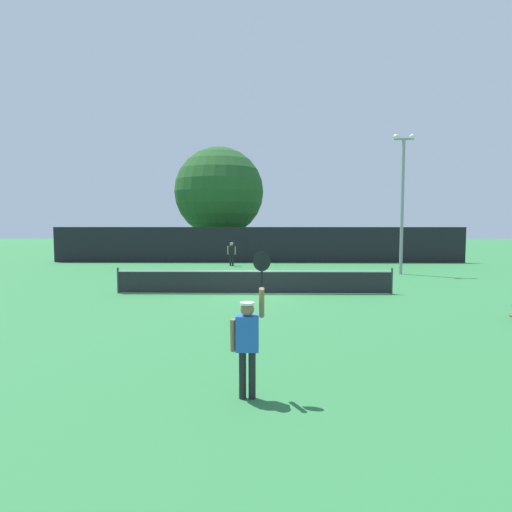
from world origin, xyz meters
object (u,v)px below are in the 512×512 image
parked_car_mid (376,247)px  player_receiving (232,252)px  large_tree (219,192)px  parked_car_near (285,248)px  player_serving (248,335)px  light_pole (402,195)px  tennis_ball (208,282)px

parked_car_mid → player_receiving: bearing=-149.7°
large_tree → parked_car_near: (5.64, -0.20, -4.73)m
player_serving → parked_car_mid: (10.07, 31.41, -0.31)m
light_pole → parked_car_mid: bearing=81.5°
player_receiving → parked_car_mid: bearing=-143.5°
light_pole → large_tree: bearing=132.3°
player_receiving → parked_car_mid: 14.88m
light_pole → parked_car_near: (-5.94, 12.51, -3.70)m
parked_car_near → parked_car_mid: (7.94, 0.93, 0.00)m
player_serving → light_pole: 19.99m
player_receiving → large_tree: bearing=-78.7°
tennis_ball → light_pole: 12.01m
parked_car_near → parked_car_mid: bearing=13.6°
tennis_ball → player_serving: bearing=-80.3°
parked_car_near → large_tree: bearing=-175.1°
parked_car_near → parked_car_mid: 8.00m
player_serving → large_tree: 31.19m
large_tree → light_pole: bearing=-47.7°
tennis_ball → parked_car_mid: parked_car_mid is taller
player_serving → large_tree: size_ratio=0.27×
parked_car_near → parked_car_mid: size_ratio=1.00×
tennis_ball → parked_car_near: (4.56, 16.26, 0.74)m
parked_car_mid → light_pole: bearing=-104.7°
player_receiving → tennis_ball: size_ratio=23.09×
tennis_ball → large_tree: (-1.08, 16.46, 5.47)m
tennis_ball → parked_car_near: parked_car_near is taller
large_tree → parked_car_near: size_ratio=2.11×
tennis_ball → player_receiving: bearing=86.3°
player_receiving → parked_car_mid: parked_car_mid is taller
player_receiving → light_pole: (9.96, -4.59, 3.52)m
light_pole → parked_car_mid: size_ratio=1.79×
large_tree → parked_car_mid: size_ratio=2.12×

